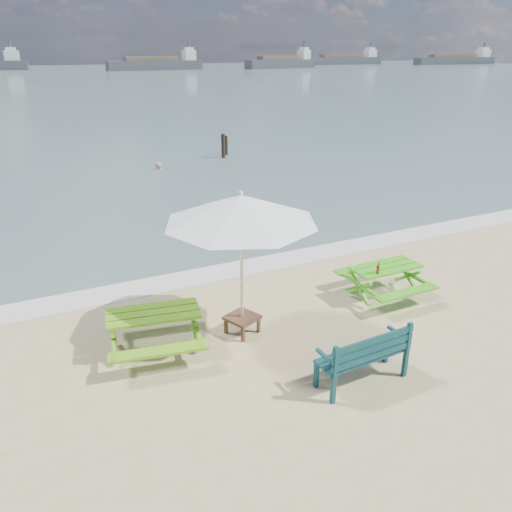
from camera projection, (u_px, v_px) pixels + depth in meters
name	position (u px, v px, depth m)	size (l,w,h in m)	color
sea	(31.00, 81.00, 78.77)	(300.00, 300.00, 0.00)	slate
foam_strip	(233.00, 270.00, 12.06)	(22.00, 0.90, 0.01)	silver
picnic_table_left	(155.00, 332.00, 8.75)	(1.88, 2.03, 0.76)	#63A519
picnic_table_right	(384.00, 282.00, 10.66)	(1.51, 1.68, 0.72)	#42AE1A
park_bench	(361.00, 366.00, 7.95)	(1.57, 0.59, 0.95)	#0D363A
side_table	(242.00, 324.00, 9.35)	(0.71, 0.71, 0.35)	brown
patio_umbrella	(241.00, 209.00, 8.48)	(3.55, 3.55, 2.69)	silver
beer_bottle	(378.00, 270.00, 10.14)	(0.06, 0.06, 0.25)	brown
swimmer	(159.00, 180.00, 22.11)	(0.68, 0.54, 1.61)	tan
mooring_pilings	(224.00, 148.00, 24.40)	(0.58, 0.78, 1.36)	black
cargo_ships	(266.00, 62.00, 135.85)	(164.47, 27.27, 4.40)	#3A3E44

